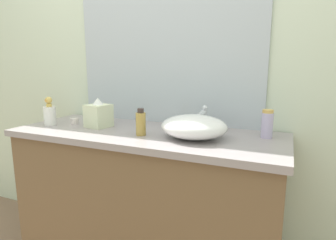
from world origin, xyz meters
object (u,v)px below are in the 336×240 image
lotion_bottle (141,123)px  candle_jar (74,121)px  tissue_box (98,114)px  sink_basin (194,127)px  soap_dispenser (50,114)px  perfume_bottle (267,124)px

lotion_bottle → candle_jar: size_ratio=2.92×
lotion_bottle → tissue_box: tissue_box is taller
sink_basin → soap_dispenser: bearing=-177.3°
perfume_bottle → sink_basin: bearing=-155.7°
perfume_bottle → candle_jar: bearing=-174.4°
sink_basin → perfume_bottle: 0.37m
soap_dispenser → perfume_bottle: bearing=8.9°
perfume_bottle → tissue_box: (-0.94, -0.12, 0.00)m
lotion_bottle → soap_dispenser: bearing=179.4°
soap_dispenser → lotion_bottle: soap_dispenser is taller
soap_dispenser → perfume_bottle: size_ratio=1.21×
sink_basin → soap_dispenser: (-0.91, -0.04, 0.01)m
sink_basin → tissue_box: (-0.60, 0.03, 0.02)m
soap_dispenser → candle_jar: size_ratio=3.58×
tissue_box → candle_jar: size_ratio=3.59×
sink_basin → lotion_bottle: bearing=-169.9°
soap_dispenser → lotion_bottle: bearing=-0.6°
sink_basin → soap_dispenser: soap_dispenser is taller
lotion_bottle → candle_jar: (-0.52, 0.09, -0.05)m
sink_basin → tissue_box: size_ratio=1.92×
sink_basin → tissue_box: bearing=177.0°
perfume_bottle → candle_jar: size_ratio=2.97×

